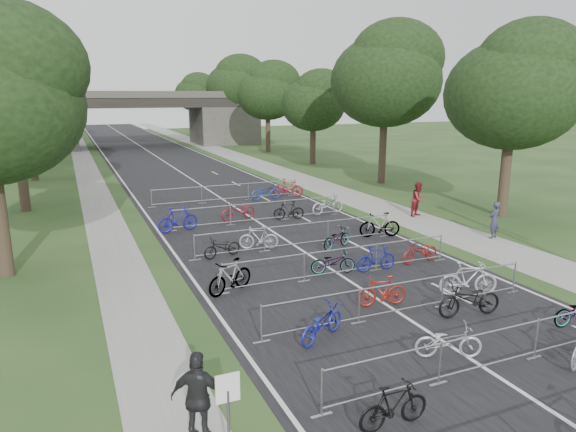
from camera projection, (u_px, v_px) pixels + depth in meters
name	position (u px, v px, depth m)	size (l,w,h in m)	color
road	(160.00, 159.00, 54.04)	(11.00, 140.00, 0.01)	black
sidewalk_right	(233.00, 155.00, 57.13)	(3.00, 140.00, 0.01)	gray
sidewalk_left	(84.00, 163.00, 51.15)	(2.00, 140.00, 0.01)	gray
lane_markings	(160.00, 159.00, 54.04)	(0.12, 140.00, 0.00)	silver
overpass_bridge	(139.00, 119.00, 66.62)	(31.00, 8.00, 7.05)	#44423D
park_sign	(228.00, 402.00, 9.15)	(0.45, 0.06, 1.83)	#4C4C51
tree_right_0	(516.00, 89.00, 27.08)	(7.17, 7.17, 10.93)	#33261C
tree_left_1	(13.00, 82.00, 28.24)	(7.56, 7.56, 11.53)	#33261C
tree_right_1	(387.00, 77.00, 37.57)	(8.18, 8.18, 12.47)	#33261C
tree_left_2	(25.00, 74.00, 38.77)	(8.40, 8.40, 12.81)	#33261C
tree_right_2	(315.00, 102.00, 48.74)	(6.16, 6.16, 9.39)	#33261C
tree_left_3	(34.00, 96.00, 49.86)	(6.72, 6.72, 10.25)	#33261C
tree_right_3	(269.00, 92.00, 59.23)	(7.17, 7.17, 10.93)	#33261C
tree_left_4	(38.00, 89.00, 60.39)	(7.56, 7.56, 11.53)	#33261C
tree_right_4	(237.00, 85.00, 69.72)	(8.18, 8.18, 12.47)	#33261C
tree_left_5	(41.00, 83.00, 70.92)	(8.40, 8.40, 12.81)	#33261C
tree_right_5	(214.00, 99.00, 80.89)	(6.16, 6.16, 9.39)	#33261C
tree_left_6	(44.00, 95.00, 82.01)	(6.72, 6.72, 10.25)	#33261C
tree_right_6	(195.00, 93.00, 91.38)	(7.17, 7.17, 10.93)	#33261C
barrier_row_1	(490.00, 351.00, 12.48)	(9.70, 0.08, 1.10)	#9B9DA2
barrier_row_2	(402.00, 298.00, 15.70)	(9.70, 0.08, 1.10)	#9B9DA2
barrier_row_3	(341.00, 262.00, 19.09)	(9.70, 0.08, 1.10)	#9B9DA2
barrier_row_4	(297.00, 236.00, 22.66)	(9.70, 0.08, 1.10)	#9B9DA2
barrier_row_5	(258.00, 212.00, 27.13)	(9.70, 0.08, 1.10)	#9B9DA2
barrier_row_6	(226.00, 193.00, 32.49)	(9.70, 0.08, 1.10)	#9B9DA2
bike_4	(394.00, 406.00, 10.34)	(0.46, 1.62, 0.98)	black
bike_5	(448.00, 341.00, 13.15)	(0.60, 1.72, 0.90)	#B9B8C0
bike_8	(322.00, 323.00, 14.11)	(0.65, 1.86, 0.98)	#1B2296
bike_9	(382.00, 291.00, 16.37)	(0.47, 1.66, 1.00)	maroon
bike_10	(470.00, 300.00, 15.57)	(0.72, 2.07, 1.09)	black
bike_11	(468.00, 279.00, 17.16)	(0.56, 1.99, 1.19)	silver
bike_12	(230.00, 277.00, 17.45)	(0.54, 1.92, 1.15)	#9B9DA2
bike_13	(333.00, 262.00, 19.36)	(0.59, 1.70, 0.89)	#9B9DA2
bike_14	(376.00, 258.00, 19.63)	(0.48, 1.69, 1.01)	navy
bike_15	(420.00, 251.00, 20.60)	(0.63, 1.80, 0.95)	maroon
bike_16	(222.00, 247.00, 21.29)	(0.58, 1.68, 0.88)	black
bike_17	(259.00, 238.00, 22.41)	(0.49, 1.72, 1.04)	#ACADB4
bike_18	(337.00, 238.00, 22.56)	(0.60, 1.73, 0.91)	#9B9DA2
bike_19	(380.00, 225.00, 24.30)	(0.56, 1.98, 1.19)	#9B9DA2
bike_20	(178.00, 219.00, 25.25)	(0.59, 2.09, 1.25)	navy
bike_21	(238.00, 210.00, 27.60)	(0.71, 2.04, 1.07)	maroon
bike_22	(289.00, 210.00, 27.74)	(0.48, 1.68, 1.01)	black
bike_23	(328.00, 204.00, 29.06)	(0.73, 2.09, 1.10)	#B0B0B8
bike_26	(265.00, 192.00, 32.91)	(0.71, 2.05, 1.08)	navy
bike_27	(289.00, 188.00, 34.02)	(0.55, 1.96, 1.18)	maroon
pedestrian_a	(494.00, 220.00, 24.05)	(0.64, 0.42, 1.75)	#2D2E44
pedestrian_b	(418.00, 199.00, 28.43)	(0.94, 0.73, 1.93)	maroon
pedestrian_c	(199.00, 399.00, 9.80)	(1.12, 0.47, 1.91)	black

